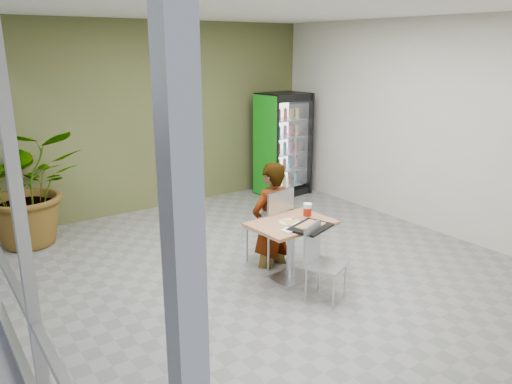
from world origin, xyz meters
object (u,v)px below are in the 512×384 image
Objects in this scene: soda_cup at (307,211)px; cafeteria_tray at (311,227)px; potted_plant at (28,187)px; chair_near at (319,256)px; dining_table at (291,239)px; chair_far at (274,221)px; seated_woman at (270,225)px; beverage_fridge at (283,144)px.

soda_cup reaches higher than cafeteria_tray.
potted_plant reaches higher than soda_cup.
chair_near is 0.35m from cafeteria_tray.
dining_table is 0.53m from chair_near.
chair_far is 1.01m from chair_near.
seated_woman is (0.08, 0.53, 0.00)m from dining_table.
chair_far reaches higher than cafeteria_tray.
seated_woman is at bearing 61.71° from chair_near.
chair_far is 0.62× the size of seated_woman.
potted_plant is (-4.55, 0.05, -0.12)m from beverage_fridge.
chair_far is at bearing 108.59° from soda_cup.
cafeteria_tray is (-0.03, -0.82, 0.23)m from seated_woman.
soda_cup is 0.11× the size of potted_plant.
dining_table is 0.59× the size of potted_plant.
beverage_fridge reaches higher than cafeteria_tray.
chair_near reaches higher than dining_table.
dining_table is at bearing 99.04° from cafeteria_tray.
beverage_fridge reaches higher than potted_plant.
soda_cup reaches higher than chair_near.
cafeteria_tray is 4.12m from potted_plant.
cafeteria_tray is at bearing -55.05° from potted_plant.
soda_cup is at bearing 98.94° from chair_far.
beverage_fridge is at bearing 56.75° from soda_cup.
beverage_fridge is 1.14× the size of potted_plant.
seated_woman reaches higher than chair_far.
potted_plant is at bearing 129.77° from soda_cup.
chair_far is 0.53× the size of beverage_fridge.
dining_table is at bearing 68.98° from chair_far.
soda_cup is 0.38× the size of cafeteria_tray.
dining_table is 0.97× the size of chair_far.
dining_table is at bearing -130.69° from beverage_fridge.
chair_near is at bearing 73.57° from chair_far.
beverage_fridge is (2.24, 3.04, 0.43)m from dining_table.
beverage_fridge is (2.16, 2.51, 0.43)m from seated_woman.
chair_far is 2.11× the size of cafeteria_tray.
chair_near is at bearing -117.11° from soda_cup.
potted_plant reaches higher than dining_table.
chair_far reaches higher than chair_near.
dining_table is at bearing 64.49° from chair_near.
potted_plant is (-2.36, 3.38, 0.09)m from cafeteria_tray.
beverage_fridge is (2.26, 3.57, 0.46)m from chair_near.
dining_table is 0.60× the size of seated_woman.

